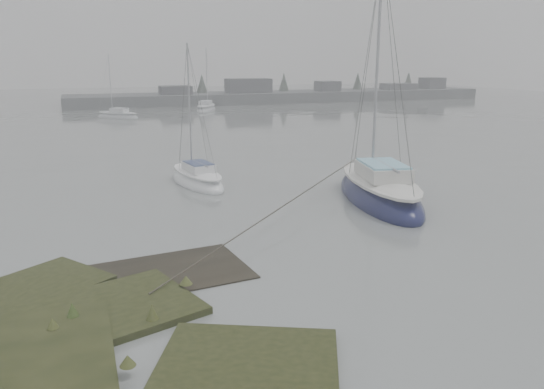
{
  "coord_description": "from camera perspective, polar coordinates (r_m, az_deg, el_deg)",
  "views": [
    {
      "loc": [
        -2.29,
        -9.46,
        5.89
      ],
      "look_at": [
        3.19,
        5.53,
        1.8
      ],
      "focal_mm": 35.0,
      "sensor_mm": 36.0,
      "label": 1
    }
  ],
  "objects": [
    {
      "name": "sailboat_white",
      "position": [
        25.92,
        -8.05,
        1.6
      ],
      "size": [
        2.51,
        5.28,
        7.15
      ],
      "rotation": [
        0.0,
        0.0,
        0.17
      ],
      "color": "white",
      "rests_on": "ground"
    },
    {
      "name": "sailboat_far_c",
      "position": [
        56.85,
        -16.24,
        8.08
      ],
      "size": [
        4.71,
        4.45,
        6.89
      ],
      "rotation": [
        0.0,
        0.0,
        0.84
      ],
      "color": "#A7ABB1",
      "rests_on": "ground"
    },
    {
      "name": "ground",
      "position": [
        39.97,
        -16.64,
        5.3
      ],
      "size": [
        160.0,
        160.0,
        0.0
      ],
      "primitive_type": "plane",
      "color": "slate",
      "rests_on": "ground"
    },
    {
      "name": "sailboat_main",
      "position": [
        23.07,
        11.44,
        0.17
      ],
      "size": [
        4.15,
        8.17,
        11.02
      ],
      "rotation": [
        0.0,
        0.0,
        -0.21
      ],
      "color": "#11143B",
      "rests_on": "ground"
    },
    {
      "name": "sailboat_far_b",
      "position": [
        62.96,
        -7.09,
        9.12
      ],
      "size": [
        4.16,
        5.76,
        7.82
      ],
      "rotation": [
        0.0,
        0.0,
        -0.48
      ],
      "color": "silver",
      "rests_on": "ground"
    },
    {
      "name": "far_shoreline",
      "position": [
        77.24,
        2.17,
        10.62
      ],
      "size": [
        60.0,
        8.0,
        4.15
      ],
      "color": "#4C4F51",
      "rests_on": "ground"
    }
  ]
}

